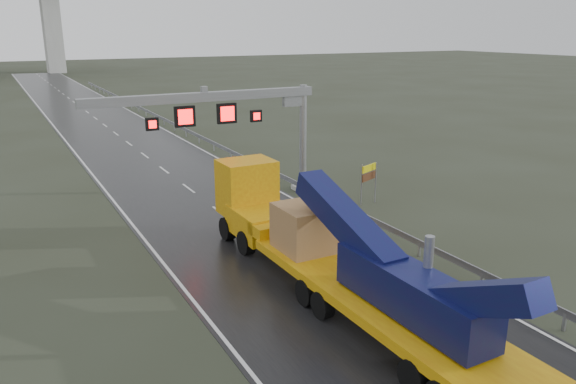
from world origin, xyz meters
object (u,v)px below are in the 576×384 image
heavy_haul_truck (323,246)px  sign_gantry (237,114)px  striped_barrier (331,197)px  exit_sign_pair (369,176)px

heavy_haul_truck → sign_gantry: bearing=80.8°
heavy_haul_truck → striped_barrier: bearing=55.2°
sign_gantry → heavy_haul_truck: size_ratio=0.70×
striped_barrier → heavy_haul_truck: bearing=-127.9°
heavy_haul_truck → striped_barrier: size_ratio=17.45×
sign_gantry → heavy_haul_truck: bearing=-98.4°
exit_sign_pair → striped_barrier: (-2.36, 0.75, -1.22)m
exit_sign_pair → striped_barrier: bearing=139.0°
heavy_haul_truck → striped_barrier: heavy_haul_truck is taller
sign_gantry → exit_sign_pair: bearing=-34.5°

